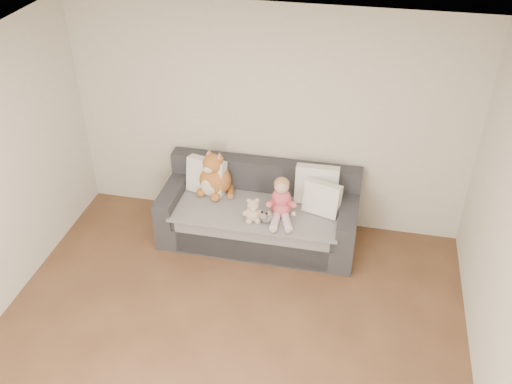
{
  "coord_description": "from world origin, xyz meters",
  "views": [
    {
      "loc": [
        1.06,
        -3.09,
        4.17
      ],
      "look_at": [
        -0.01,
        1.87,
        0.75
      ],
      "focal_mm": 40.0,
      "sensor_mm": 36.0,
      "label": 1
    }
  ],
  "objects_px": {
    "teddy_bear": "(253,212)",
    "sofa": "(259,215)",
    "plush_cat": "(214,177)",
    "toddler": "(281,201)",
    "sippy_cup": "(259,214)"
  },
  "relations": [
    {
      "from": "teddy_bear",
      "to": "plush_cat",
      "type": "bearing_deg",
      "value": 125.63
    },
    {
      "from": "sofa",
      "to": "teddy_bear",
      "type": "height_order",
      "value": "sofa"
    },
    {
      "from": "sofa",
      "to": "plush_cat",
      "type": "bearing_deg",
      "value": 169.42
    },
    {
      "from": "teddy_bear",
      "to": "sofa",
      "type": "bearing_deg",
      "value": 74.1
    },
    {
      "from": "plush_cat",
      "to": "teddy_bear",
      "type": "xyz_separation_m",
      "value": [
        0.55,
        -0.44,
        -0.09
      ]
    },
    {
      "from": "sofa",
      "to": "teddy_bear",
      "type": "distance_m",
      "value": 0.44
    },
    {
      "from": "plush_cat",
      "to": "teddy_bear",
      "type": "height_order",
      "value": "plush_cat"
    },
    {
      "from": "sofa",
      "to": "toddler",
      "type": "height_order",
      "value": "toddler"
    },
    {
      "from": "teddy_bear",
      "to": "sippy_cup",
      "type": "bearing_deg",
      "value": 34.12
    },
    {
      "from": "teddy_bear",
      "to": "sippy_cup",
      "type": "relative_size",
      "value": 2.65
    },
    {
      "from": "toddler",
      "to": "teddy_bear",
      "type": "relative_size",
      "value": 1.65
    },
    {
      "from": "plush_cat",
      "to": "sippy_cup",
      "type": "distance_m",
      "value": 0.72
    },
    {
      "from": "toddler",
      "to": "sippy_cup",
      "type": "bearing_deg",
      "value": -169.16
    },
    {
      "from": "plush_cat",
      "to": "sippy_cup",
      "type": "bearing_deg",
      "value": -14.09
    },
    {
      "from": "toddler",
      "to": "teddy_bear",
      "type": "xyz_separation_m",
      "value": [
        -0.28,
        -0.15,
        -0.08
      ]
    }
  ]
}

